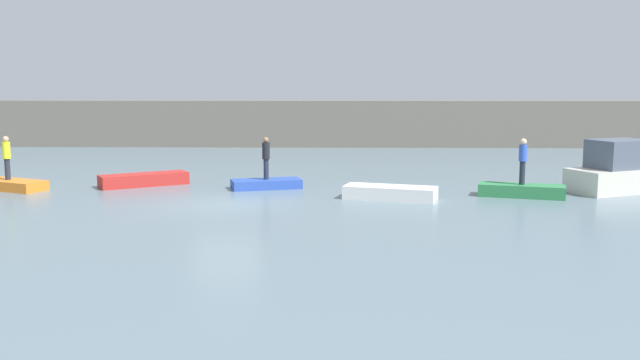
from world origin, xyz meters
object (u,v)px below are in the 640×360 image
Objects in this scene: rowboat_green at (522,191)px; person_dark_shirt at (266,156)px; rowboat_blue at (266,184)px; rowboat_white at (390,193)px; motorboat at (631,172)px; person_hiviz_shirt at (7,155)px; person_blue_shirt at (523,159)px; rowboat_orange at (8,185)px; rowboat_red at (144,180)px.

person_dark_shirt is at bearing -174.54° from rowboat_green.
rowboat_white reaches higher than rowboat_blue.
motorboat is 3.46× the size of person_hiviz_shirt.
rowboat_white is 16.06m from person_hiviz_shirt.
person_hiviz_shirt reaches higher than rowboat_blue.
person_blue_shirt is at bearing -161.24° from motorboat.
rowboat_white is at bearing -155.95° from rowboat_green.
rowboat_red reaches higher than rowboat_orange.
person_blue_shirt reaches higher than motorboat.
rowboat_white reaches higher than rowboat_green.
rowboat_green is at bearing -161.24° from motorboat.
rowboat_white is (5.04, -2.68, 0.06)m from rowboat_blue.
person_dark_shirt is (-10.27, 1.96, 1.14)m from rowboat_green.
rowboat_green is (5.23, 0.71, -0.01)m from rowboat_white.
person_hiviz_shirt is (-0.00, 0.00, 1.24)m from rowboat_orange.
person_hiviz_shirt is (-10.82, -0.50, 1.25)m from rowboat_blue.
motorboat is 3.53× the size of person_dark_shirt.
rowboat_green is at bearing 20.87° from rowboat_orange.
rowboat_blue is 5.71m from rowboat_white.
rowboat_red is at bearing -173.19° from rowboat_green.
rowboat_white is 1.96× the size of person_dark_shirt.
rowboat_blue is at bearing -174.54° from rowboat_green.
rowboat_white is at bearing 17.03° from rowboat_orange.
person_blue_shirt reaches higher than rowboat_white.
person_dark_shirt reaches higher than motorboat.
rowboat_green is at bearing -40.35° from rowboat_red.
person_blue_shirt is at bearing 106.26° from rowboat_green.
motorboat reaches higher than rowboat_green.
rowboat_orange is 0.97× the size of rowboat_white.
rowboat_blue is (5.39, -0.65, -0.07)m from rowboat_red.
person_blue_shirt is (0.00, 0.00, 1.27)m from rowboat_green.
rowboat_orange is 0.91× the size of rowboat_red.
rowboat_white is at bearing -44.16° from rowboat_blue.
person_blue_shirt reaches higher than person_dark_shirt.
motorboat is 2.18× the size of rowboat_blue.
rowboat_green is 21.18m from person_hiviz_shirt.
person_hiviz_shirt reaches higher than rowboat_white.
person_hiviz_shirt is (-5.43, -1.15, 1.17)m from rowboat_red.
rowboat_white is at bearing -7.80° from person_hiviz_shirt.
motorboat is 5.25m from rowboat_green.
person_hiviz_shirt reaches higher than rowboat_orange.
rowboat_white is 5.82m from person_dark_shirt.
rowboat_orange is 1.17× the size of rowboat_blue.
rowboat_red is 2.10× the size of person_dark_shirt.
person_hiviz_shirt is at bearing 166.44° from rowboat_blue.
motorboat is 1.92× the size of rowboat_green.
rowboat_orange is 16.01m from rowboat_white.
person_hiviz_shirt is 21.14m from person_blue_shirt.
rowboat_red is at bearing 179.03° from rowboat_white.
person_dark_shirt is at bearing 178.94° from motorboat.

